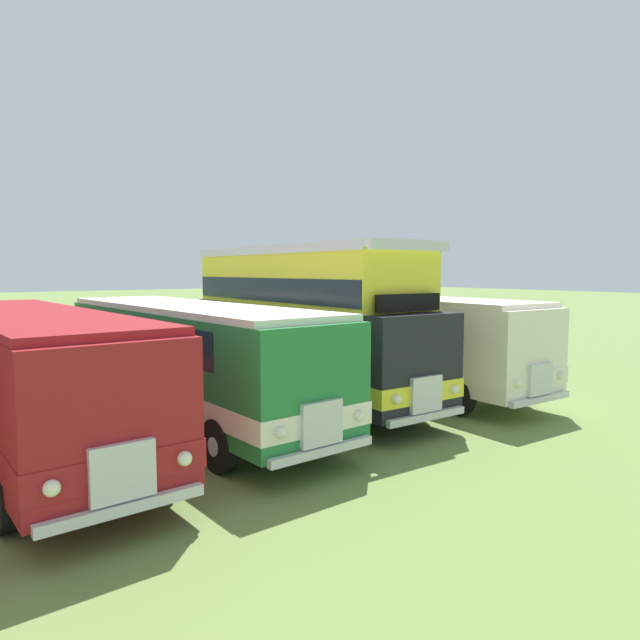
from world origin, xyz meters
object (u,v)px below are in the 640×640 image
bus_fifth_in_row (188,353)px  bus_seventh_in_row (393,333)px  bus_sixth_in_row (304,321)px  bus_fourth_in_row (29,370)px

bus_fifth_in_row → bus_seventh_in_row: (7.29, 0.22, 0.00)m
bus_fifth_in_row → bus_sixth_in_row: (3.65, 0.16, 0.60)m
bus_fifth_in_row → bus_seventh_in_row: bearing=1.7°
bus_fourth_in_row → bus_sixth_in_row: 7.33m
bus_fourth_in_row → bus_seventh_in_row: 10.94m
bus_sixth_in_row → bus_fifth_in_row: bearing=-177.5°
bus_fourth_in_row → bus_sixth_in_row: bearing=3.5°
bus_fourth_in_row → bus_seventh_in_row: (10.93, 0.51, 0.00)m
bus_fifth_in_row → bus_fourth_in_row: bearing=-175.5°
bus_sixth_in_row → bus_fourth_in_row: bearing=-176.5°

